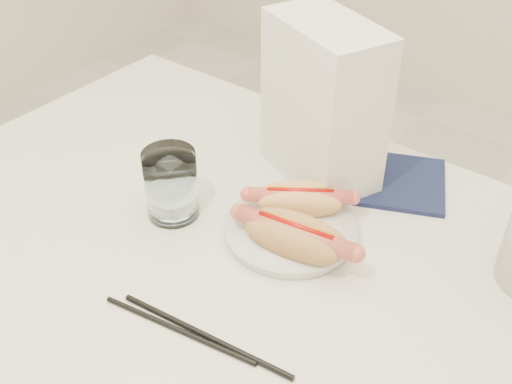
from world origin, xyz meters
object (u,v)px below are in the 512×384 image
Objects in this scene: plate at (291,231)px; napkin_box at (323,104)px; hotdog_right at (295,236)px; water_glass at (171,184)px; hotdog_left at (300,199)px; table at (249,285)px.

napkin_box reaches higher than plate.
hotdog_right is 1.63× the size of water_glass.
water_glass is at bearing -158.59° from plate.
water_glass reaches higher than hotdog_left.
hotdog_right reaches higher than plate.
napkin_box is at bearing 62.18° from water_glass.
table is 8.33× the size of hotdog_left.
napkin_box is at bearing 108.79° from plate.
hotdog_right is at bearing -94.97° from hotdog_left.
water_glass is (-0.15, 0.01, 0.12)m from table.
plate is (0.02, 0.07, 0.07)m from table.
plate is 0.72× the size of napkin_box.
hotdog_left is 0.09m from hotdog_right.
hotdog_left reaches higher than plate.
table is 0.12m from hotdog_right.
hotdog_right is (0.04, -0.08, 0.00)m from hotdog_left.
plate is at bearing 21.41° from water_glass.
napkin_box is at bearing 74.56° from hotdog_left.
water_glass reaches higher than table.
hotdog_left is (-0.01, 0.04, 0.03)m from plate.
plate is 0.05m from hotdog_left.
hotdog_left is at bearing 111.33° from hotdog_right.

